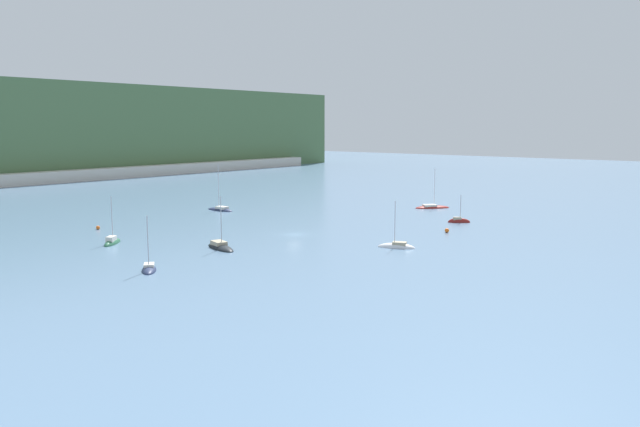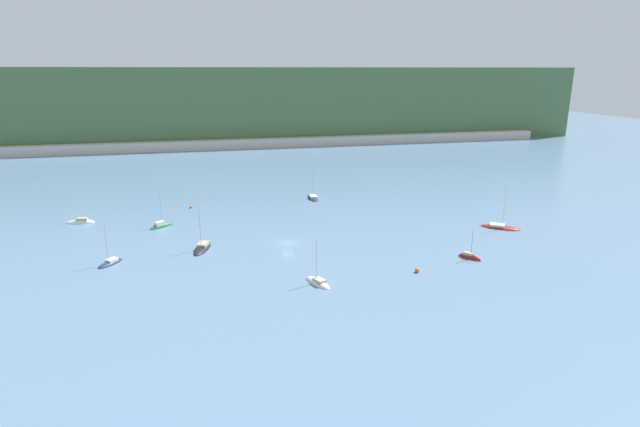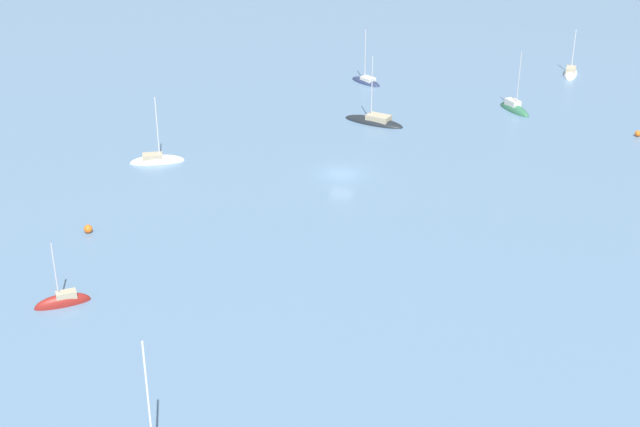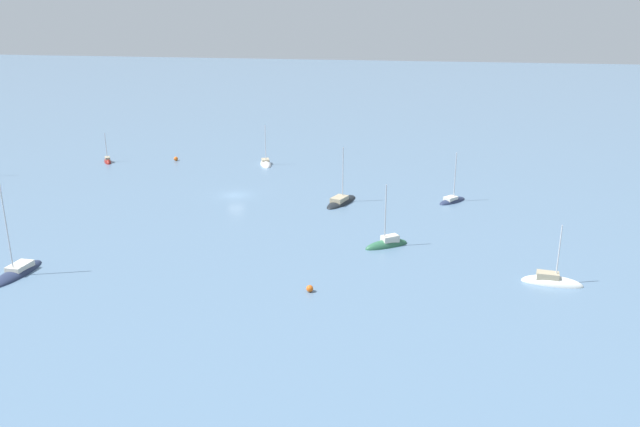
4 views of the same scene
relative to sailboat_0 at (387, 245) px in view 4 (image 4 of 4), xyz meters
The scene contains 10 objects.
ground_plane 32.05m from the sailboat_0, 34.11° to the right, with size 600.00×600.00×0.00m, color slate.
sailboat_0 is the anchor object (origin of this frame).
sailboat_1 48.36m from the sailboat_0, 54.71° to the right, with size 4.26×6.51×8.56m.
sailboat_2 68.65m from the sailboat_0, 30.53° to the right, with size 3.69×4.49×6.70m.
sailboat_4 22.98m from the sailboat_0, 110.02° to the right, with size 5.03×5.67×8.39m.
sailboat_5 20.37m from the sailboat_0, 157.87° to the left, with size 6.61×2.48×7.71m.
sailboat_6 19.59m from the sailboat_0, 62.53° to the right, with size 4.95×8.63×9.38m.
sailboat_7 43.73m from the sailboat_0, 23.76° to the left, with size 2.58×8.15×11.59m.
mooring_buoy_0 60.55m from the sailboat_0, 39.93° to the right, with size 0.83×0.83×0.83m.
mooring_buoy_1 16.59m from the sailboat_0, 66.85° to the left, with size 0.75×0.75×0.75m.
Camera 4 is at (-33.72, 92.02, 28.28)m, focal length 35.00 mm.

